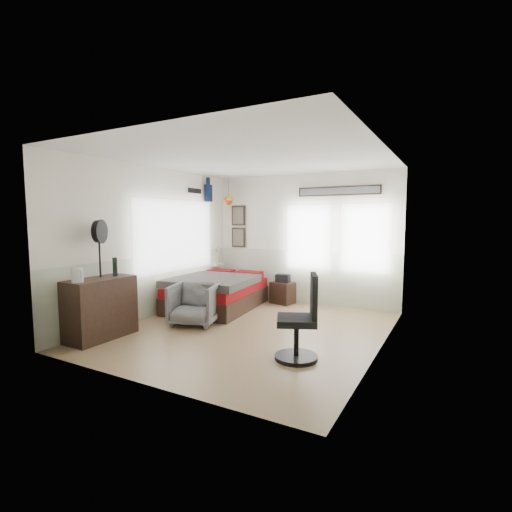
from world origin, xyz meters
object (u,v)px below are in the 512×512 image
at_px(bed, 217,292).
at_px(nightstand, 283,293).
at_px(task_chair, 301,325).
at_px(dresser, 101,308).
at_px(armchair, 195,304).

height_order(bed, nightstand, bed).
height_order(bed, task_chair, task_chair).
height_order(bed, dresser, dresser).
bearing_deg(dresser, bed, 79.52).
distance_m(bed, nightstand, 1.41).
distance_m(nightstand, task_chair, 3.16).
distance_m(dresser, nightstand, 3.68).
height_order(armchair, task_chair, task_chair).
relative_size(dresser, armchair, 1.31).
bearing_deg(bed, armchair, -80.40).
bearing_deg(armchair, bed, 88.03).
bearing_deg(dresser, nightstand, 67.37).
relative_size(armchair, task_chair, 0.70).
distance_m(dresser, task_chair, 3.00).
relative_size(bed, task_chair, 2.00).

